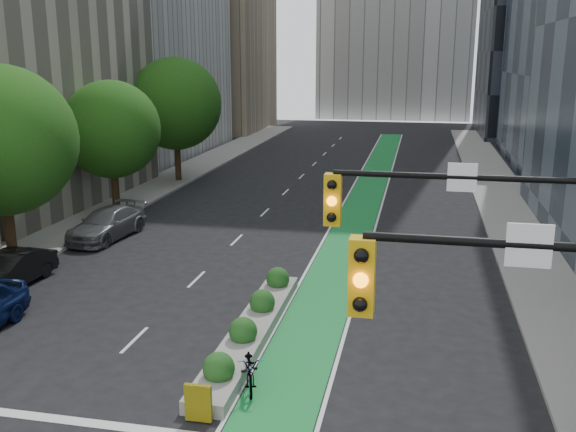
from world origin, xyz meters
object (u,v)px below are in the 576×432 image
at_px(bicycle, 250,369).
at_px(parked_car_left_far, 107,224).
at_px(median_planter, 252,326).
at_px(parked_car_left_mid, 11,270).

relative_size(bicycle, parked_car_left_far, 0.39).
relative_size(median_planter, parked_car_left_far, 1.96).
bearing_deg(median_planter, bicycle, -75.86).
bearing_deg(parked_car_left_mid, parked_car_left_far, 90.50).
height_order(bicycle, parked_car_left_far, parked_car_left_far).
xyz_separation_m(bicycle, parked_car_left_far, (-11.06, 13.16, 0.22)).
relative_size(parked_car_left_mid, parked_car_left_far, 0.81).
bearing_deg(parked_car_left_far, bicycle, -44.17).
bearing_deg(median_planter, parked_car_left_mid, 166.07).
height_order(parked_car_left_mid, parked_car_left_far, parked_car_left_far).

